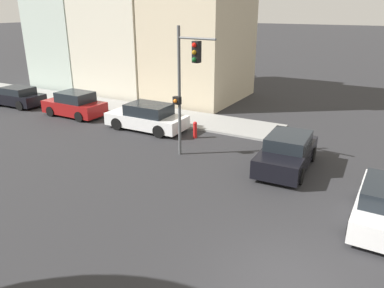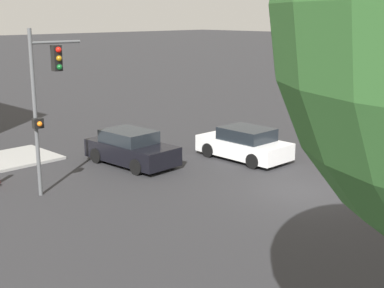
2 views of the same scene
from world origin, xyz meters
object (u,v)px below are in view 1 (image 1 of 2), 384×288
traffic_signal (186,76)px  parked_car_2 (18,97)px  parked_car_0 (147,117)px  crossing_car_2 (287,153)px  parked_car_1 (75,105)px  fire_hydrant (195,129)px

traffic_signal → parked_car_2: 15.78m
traffic_signal → parked_car_0: bearing=-116.8°
crossing_car_2 → parked_car_0: 8.63m
traffic_signal → parked_car_1: size_ratio=1.44×
parked_car_0 → fire_hydrant: 3.12m
traffic_signal → parked_car_1: (2.53, 9.76, -3.09)m
crossing_car_2 → fire_hydrant: (1.52, 5.39, -0.22)m
traffic_signal → fire_hydrant: size_ratio=6.43×
parked_car_1 → fire_hydrant: bearing=-179.7°
parked_car_0 → parked_car_1: size_ratio=1.14×
traffic_signal → crossing_car_2: size_ratio=1.36×
traffic_signal → parked_car_1: 10.54m
traffic_signal → crossing_car_2: 5.53m
parked_car_1 → parked_car_2: bearing=1.2°
crossing_car_2 → parked_car_2: bearing=-96.6°
crossing_car_2 → parked_car_0: parked_car_0 is taller
parked_car_1 → parked_car_2: parked_car_1 is taller
traffic_signal → parked_car_0: size_ratio=1.27×
traffic_signal → parked_car_0: 5.66m
parked_car_1 → traffic_signal: bearing=166.0°
crossing_car_2 → parked_car_2: (1.50, 19.73, -0.06)m
parked_car_0 → crossing_car_2: bearing=169.6°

